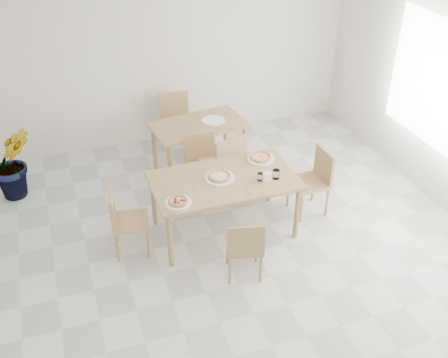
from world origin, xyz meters
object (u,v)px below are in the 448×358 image
object	(u,v)px
pizza_mushroom	(220,176)
chair_back_n	(176,118)
chair_north	(202,161)
second_table	(199,130)
pizza_margherita	(261,157)
tumbler_b	(260,177)
chair_east	(315,177)
plate_mushroom	(220,178)
plate_empty	(213,120)
plate_margherita	(261,159)
main_table	(224,184)
plate_pepperoni	(178,203)
napkin_holder	(267,178)
chair_west	(123,218)
potted_plant	(13,163)
tumbler_a	(276,174)
chair_back_s	(225,161)
pizza_pepperoni	(178,201)
chair_south	(245,245)

from	to	relation	value
pizza_mushroom	chair_back_n	xyz separation A→B (m)	(0.03, 2.13, -0.27)
chair_north	second_table	world-z (taller)	chair_north
pizza_margherita	tumbler_b	world-z (taller)	tumbler_b
chair_east	plate_mushroom	distance (m)	1.29
chair_east	tumbler_b	bearing A→B (deg)	-78.35
plate_mushroom	plate_empty	size ratio (longest dim) A/B	1.10
plate_margherita	tumbler_b	xyz separation A→B (m)	(-0.19, -0.43, 0.04)
main_table	plate_pepperoni	size ratio (longest dim) A/B	5.77
napkin_holder	second_table	world-z (taller)	napkin_holder
chair_west	potted_plant	bearing A→B (deg)	43.72
chair_east	napkin_holder	size ratio (longest dim) A/B	7.01
tumbler_b	chair_back_n	bearing A→B (deg)	99.80
second_table	tumbler_a	bearing A→B (deg)	-82.33
chair_north	plate_margherita	size ratio (longest dim) A/B	2.51
tumbler_a	tumbler_b	size ratio (longest dim) A/B	1.22
chair_west	chair_back_s	distance (m)	1.63
pizza_pepperoni	plate_empty	size ratio (longest dim) A/B	0.83
chair_back_n	second_table	bearing A→B (deg)	-75.63
chair_east	potted_plant	distance (m)	3.92
pizza_mushroom	pizza_pepperoni	distance (m)	0.66
chair_back_n	plate_empty	bearing A→B (deg)	-59.76
pizza_margherita	tumbler_a	size ratio (longest dim) A/B	2.80
plate_mushroom	plate_empty	distance (m)	1.47
pizza_mushroom	main_table	bearing A→B (deg)	-36.36
main_table	tumbler_a	distance (m)	0.62
plate_mushroom	pizza_pepperoni	size ratio (longest dim) A/B	1.32
chair_west	plate_margherita	bearing A→B (deg)	-73.43
chair_north	chair_back_n	distance (m)	1.27
chair_west	chair_south	bearing A→B (deg)	-119.09
plate_mushroom	pizza_pepperoni	distance (m)	0.66
pizza_mushroom	second_table	world-z (taller)	pizza_mushroom
main_table	chair_north	xyz separation A→B (m)	(-0.00, 0.89, -0.19)
napkin_holder	plate_empty	xyz separation A→B (m)	(-0.10, 1.66, -0.05)
chair_north	napkin_holder	world-z (taller)	napkin_holder
chair_west	plate_empty	xyz separation A→B (m)	(1.55, 1.43, 0.28)
chair_east	plate_mushroom	world-z (taller)	chair_east
tumbler_b	plate_margherita	bearing A→B (deg)	66.51
pizza_pepperoni	second_table	xyz separation A→B (m)	(0.75, 1.72, -0.13)
chair_north	second_table	xyz separation A→B (m)	(0.13, 0.54, 0.16)
plate_margherita	potted_plant	bearing A→B (deg)	155.01
plate_mushroom	plate_pepperoni	world-z (taller)	same
pizza_pepperoni	second_table	size ratio (longest dim) A/B	0.20
tumbler_a	chair_back_n	size ratio (longest dim) A/B	0.13
plate_margherita	plate_pepperoni	xyz separation A→B (m)	(-1.20, -0.56, 0.00)
potted_plant	chair_back_s	bearing A→B (deg)	-19.07
chair_south	tumbler_a	bearing A→B (deg)	-118.54
chair_south	pizza_margherita	xyz separation A→B (m)	(0.64, 1.13, 0.33)
chair_east	pizza_mushroom	xyz separation A→B (m)	(-1.26, 0.00, 0.28)
main_table	plate_margherita	world-z (taller)	plate_margherita
plate_pepperoni	napkin_holder	distance (m)	1.08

